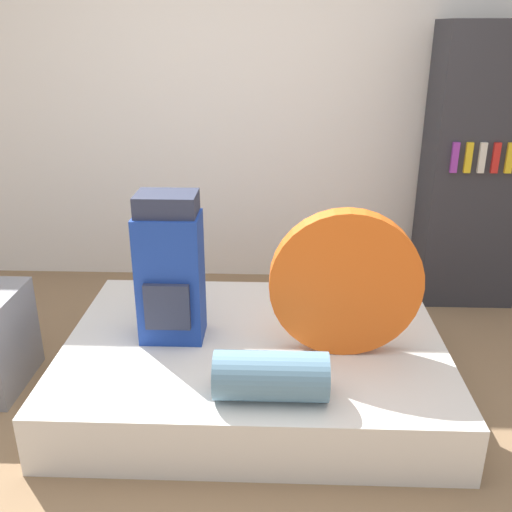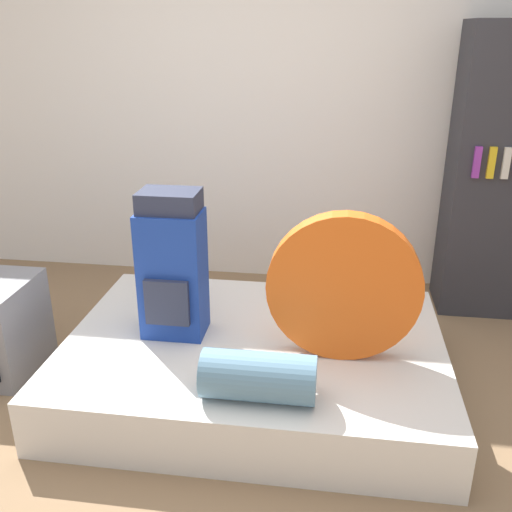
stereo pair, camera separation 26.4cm
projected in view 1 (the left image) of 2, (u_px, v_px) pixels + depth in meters
The scene contains 7 objects.
ground_plane at pixel (220, 459), 2.48m from camera, with size 16.00×16.00×0.00m, color #846647.
wall_back at pixel (244, 98), 3.89m from camera, with size 8.00×0.05×2.60m.
bed at pixel (255, 362), 2.94m from camera, with size 1.89×1.37×0.29m.
backpack at pixel (170, 270), 2.78m from camera, with size 0.31×0.26×0.75m.
tent_bag at pixel (345, 283), 2.65m from camera, with size 0.71×0.10×0.71m.
sleeping_roll at pixel (271, 376), 2.39m from camera, with size 0.48×0.21×0.21m.
bookshelf at pixel (475, 169), 3.68m from camera, with size 0.61×0.43×1.80m.
Camera 1 is at (0.23, -1.97, 1.75)m, focal length 40.00 mm.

